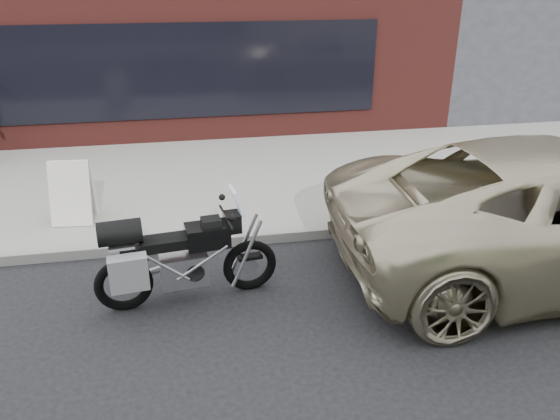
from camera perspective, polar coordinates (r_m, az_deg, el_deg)
name	(u,v)px	position (r m, az deg, el deg)	size (l,w,h in m)	color
near_sidewalk	(257,170)	(10.82, -2.44, 4.19)	(44.00, 6.00, 0.15)	gray
storefront	(153,23)	(17.14, -13.13, 18.49)	(14.00, 10.07, 4.50)	#541F1B
motorcycle	(175,258)	(6.59, -10.89, -4.96)	(2.21, 0.88, 1.40)	black
sandwich_sign	(72,191)	(8.89, -20.88, 1.90)	(0.65, 0.61, 0.97)	beige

